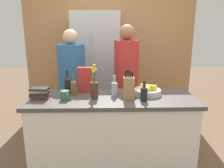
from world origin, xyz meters
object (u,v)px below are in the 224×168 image
(flower_vase, at_px, (94,87))
(person_at_sink, at_px, (72,84))
(book_stack, at_px, (40,93))
(bottle_wine, at_px, (74,87))
(fruit_bowl, at_px, (148,91))
(bottle_oil, at_px, (114,88))
(cereal_box, at_px, (85,80))
(bottle_vinegar, at_px, (67,84))
(knife_block, at_px, (129,88))
(bottle_water, at_px, (144,93))
(refrigerator, at_px, (97,71))
(coffee_mug, at_px, (65,95))
(person_in_blue, at_px, (126,81))

(flower_vase, height_order, person_at_sink, person_at_sink)
(book_stack, relative_size, bottle_wine, 0.85)
(fruit_bowl, distance_m, bottle_oil, 0.36)
(cereal_box, xyz_separation_m, bottle_vinegar, (-0.19, -0.05, -0.04))
(knife_block, relative_size, flower_vase, 0.86)
(book_stack, height_order, bottle_wine, bottle_wine)
(knife_block, distance_m, bottle_wine, 0.60)
(fruit_bowl, relative_size, bottle_water, 1.42)
(flower_vase, distance_m, bottle_wine, 0.26)
(refrigerator, xyz_separation_m, person_at_sink, (-0.29, -0.75, -0.04))
(bottle_wine, bearing_deg, bottle_water, -16.73)
(fruit_bowl, xyz_separation_m, cereal_box, (-0.69, 0.14, 0.10))
(coffee_mug, relative_size, bottle_oil, 0.55)
(bottle_oil, bearing_deg, bottle_vinegar, 170.18)
(bottle_oil, xyz_separation_m, person_in_blue, (0.18, 0.55, -0.06))
(book_stack, bearing_deg, bottle_wine, 20.93)
(coffee_mug, distance_m, bottle_water, 0.79)
(refrigerator, distance_m, bottle_vinegar, 1.27)
(bottle_wine, xyz_separation_m, person_in_blue, (0.62, 0.53, -0.06))
(book_stack, bearing_deg, knife_block, -1.48)
(bottle_water, bearing_deg, bottle_oil, 146.21)
(book_stack, height_order, bottle_water, bottle_water)
(fruit_bowl, height_order, bottle_vinegar, bottle_vinegar)
(fruit_bowl, height_order, coffee_mug, fruit_bowl)
(bottle_wine, bearing_deg, cereal_box, 46.23)
(refrigerator, relative_size, bottle_vinegar, 7.24)
(bottle_wine, bearing_deg, bottle_vinegar, 141.33)
(knife_block, height_order, coffee_mug, knife_block)
(person_at_sink, height_order, person_in_blue, person_in_blue)
(fruit_bowl, height_order, person_at_sink, person_at_sink)
(flower_vase, bearing_deg, person_at_sink, 115.81)
(knife_block, height_order, person_in_blue, person_in_blue)
(fruit_bowl, relative_size, bottle_oil, 1.33)
(flower_vase, height_order, bottle_vinegar, flower_vase)
(knife_block, xyz_separation_m, bottle_wine, (-0.58, 0.15, -0.03))
(flower_vase, xyz_separation_m, person_in_blue, (0.39, 0.66, -0.09))
(fruit_bowl, bearing_deg, bottle_oil, -179.85)
(knife_block, bearing_deg, refrigerator, 105.05)
(knife_block, relative_size, person_in_blue, 0.18)
(knife_block, bearing_deg, bottle_vinegar, 162.09)
(refrigerator, xyz_separation_m, bottle_vinegar, (-0.27, -1.24, 0.08))
(bottle_wine, bearing_deg, bottle_oil, -3.42)
(person_at_sink, bearing_deg, fruit_bowl, -40.44)
(cereal_box, xyz_separation_m, book_stack, (-0.44, -0.24, -0.08))
(bottle_oil, relative_size, bottle_vinegar, 0.85)
(bottle_wine, relative_size, bottle_water, 1.12)
(refrigerator, bearing_deg, cereal_box, -93.76)
(coffee_mug, bearing_deg, refrigerator, 80.20)
(knife_block, distance_m, cereal_box, 0.54)
(bottle_wine, xyz_separation_m, person_at_sink, (-0.10, 0.56, -0.11))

